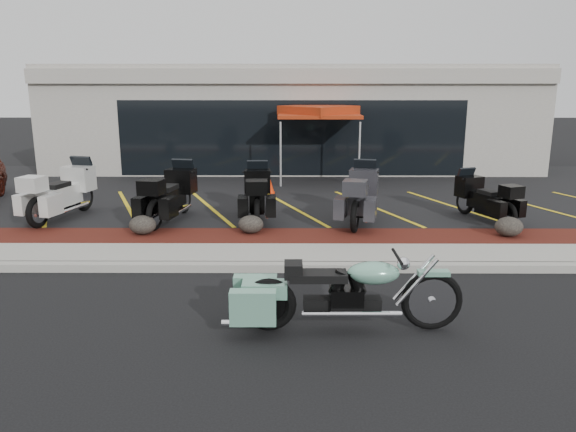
{
  "coord_description": "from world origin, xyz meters",
  "views": [
    {
      "loc": [
        -0.04,
        -9.03,
        3.47
      ],
      "look_at": [
        -0.09,
        1.2,
        0.98
      ],
      "focal_mm": 35.0,
      "sensor_mm": 36.0,
      "label": 1
    }
  ],
  "objects_px": {
    "traffic_cone": "(270,185)",
    "popup_canopy": "(319,113)",
    "touring_white": "(83,184)",
    "hero_cruiser": "(432,292)"
  },
  "relations": [
    {
      "from": "touring_white",
      "to": "traffic_cone",
      "type": "distance_m",
      "value": 5.33
    },
    {
      "from": "traffic_cone",
      "to": "popup_canopy",
      "type": "xyz_separation_m",
      "value": [
        1.56,
        2.33,
        2.01
      ]
    },
    {
      "from": "touring_white",
      "to": "popup_canopy",
      "type": "distance_m",
      "value": 8.03
    },
    {
      "from": "touring_white",
      "to": "popup_canopy",
      "type": "bearing_deg",
      "value": -38.82
    },
    {
      "from": "touring_white",
      "to": "popup_canopy",
      "type": "xyz_separation_m",
      "value": [
        6.29,
        4.75,
        1.54
      ]
    },
    {
      "from": "traffic_cone",
      "to": "hero_cruiser",
      "type": "bearing_deg",
      "value": -74.13
    },
    {
      "from": "traffic_cone",
      "to": "popup_canopy",
      "type": "distance_m",
      "value": 3.45
    },
    {
      "from": "touring_white",
      "to": "traffic_cone",
      "type": "bearing_deg",
      "value": -48.82
    },
    {
      "from": "hero_cruiser",
      "to": "touring_white",
      "type": "bearing_deg",
      "value": 136.89
    },
    {
      "from": "touring_white",
      "to": "traffic_cone",
      "type": "xyz_separation_m",
      "value": [
        4.73,
        2.42,
        -0.47
      ]
    }
  ]
}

